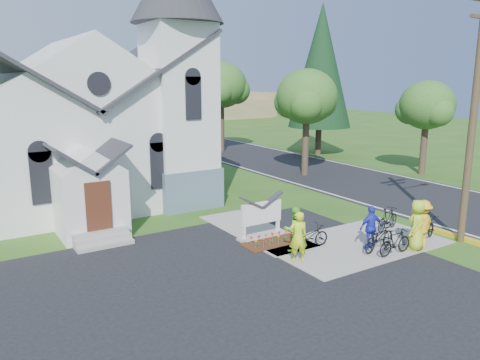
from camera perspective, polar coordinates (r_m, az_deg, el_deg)
ground at (r=17.89m, az=11.75°, el=-9.02°), size 120.00×120.00×0.00m
parking_lot at (r=12.69m, az=-5.95°, el=-18.17°), size 20.00×16.00×0.02m
road at (r=35.15m, az=6.60°, el=1.73°), size 8.00×90.00×0.02m
sidewalk at (r=19.22m, az=13.97°, el=-7.53°), size 7.00×4.00×0.05m
church at (r=25.17m, az=-18.05°, el=9.03°), size 12.35×12.00×13.00m
church_sign at (r=19.17m, az=2.62°, el=-4.07°), size 2.20×0.40×1.70m
flower_bed at (r=18.78m, az=4.18°, el=-7.63°), size 2.60×1.10×0.07m
utility_pole at (r=20.03m, az=26.77°, el=8.07°), size 3.45×0.28×10.00m
tree_road_near at (r=31.32m, az=8.15°, el=9.97°), size 4.00×4.00×7.05m
tree_road_mid at (r=41.43m, az=-2.28°, el=11.43°), size 4.40×4.40×7.80m
tree_road_far at (r=33.77m, az=21.84°, el=8.41°), size 3.60×3.60×6.30m
conifer at (r=40.10m, az=9.84°, el=13.53°), size 5.20×5.20×12.40m
distant_hills at (r=69.97m, az=-19.97°, el=8.13°), size 61.00×10.00×5.60m
cyclist_0 at (r=16.64m, az=7.10°, el=-6.91°), size 0.79×0.65×1.86m
bike_0 at (r=18.19m, az=8.42°, el=-6.83°), size 1.78×0.72×0.92m
cyclist_1 at (r=17.69m, az=6.63°, el=-5.97°), size 0.98×0.85×1.72m
bike_1 at (r=18.25m, az=18.39°, el=-7.18°), size 1.63×0.46×0.98m
cyclist_2 at (r=18.49m, az=15.68°, el=-5.58°), size 1.05×0.57×1.69m
bike_2 at (r=18.55m, az=16.57°, el=-6.72°), size 1.97×1.00×0.99m
cyclist_3 at (r=19.13m, az=21.30°, el=-5.06°), size 1.33×0.91×1.90m
bike_3 at (r=20.99m, az=17.56°, el=-4.54°), size 1.74×0.85×1.01m
cyclist_4 at (r=18.89m, az=20.76°, el=-5.16°), size 1.11×0.92×1.94m
bike_4 at (r=20.11m, az=21.74°, el=-5.63°), size 1.97×1.25×0.98m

